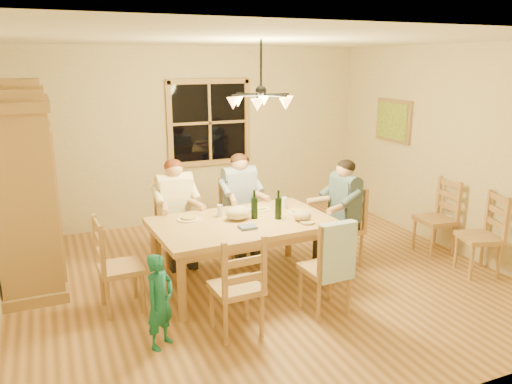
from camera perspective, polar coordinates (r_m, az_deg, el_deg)
name	(u,v)px	position (r m, az deg, el deg)	size (l,w,h in m)	color
floor	(260,278)	(5.96, 0.51, -9.83)	(5.50, 5.50, 0.00)	brown
ceiling	(261,39)	(5.43, 0.58, 17.06)	(5.50, 5.00, 0.02)	white
wall_back	(197,136)	(7.86, -6.79, 6.39)	(5.50, 0.02, 2.70)	beige
wall_right	(452,149)	(7.08, 21.48, 4.55)	(0.02, 5.00, 2.70)	beige
window	(209,123)	(7.86, -5.35, 7.90)	(1.30, 0.06, 1.30)	black
painting	(393,121)	(7.92, 15.40, 7.85)	(0.06, 0.78, 0.64)	olive
chandelier	(261,100)	(5.44, 0.57, 10.49)	(0.77, 0.68, 0.71)	black
armoire	(27,194)	(6.07, -24.71, -0.21)	(0.66, 1.40, 2.30)	olive
dining_table	(243,229)	(5.59, -1.54, -4.25)	(2.02, 1.30, 0.76)	tan
chair_far_left	(177,240)	(6.37, -9.04, -5.45)	(0.46, 0.44, 0.99)	#A47D48
chair_far_right	(240,230)	(6.65, -1.84, -4.37)	(0.46, 0.44, 0.99)	#A47D48
chair_near_left	(236,302)	(4.77, -2.26, -12.48)	(0.46, 0.44, 0.99)	#A47D48
chair_near_right	(325,282)	(5.19, 7.84, -10.20)	(0.46, 0.44, 0.99)	#A47D48
chair_end_left	(122,282)	(5.34, -15.11, -9.86)	(0.44, 0.46, 0.99)	#A47D48
chair_end_right	(342,241)	(6.36, 9.77, -5.50)	(0.44, 0.46, 0.99)	#A47D48
adult_woman	(175,199)	(6.20, -9.24, -0.78)	(0.41, 0.44, 0.87)	#F5EEBD
adult_plaid_man	(240,191)	(6.49, -1.88, 0.12)	(0.41, 0.44, 0.87)	#355493
adult_slate_man	(344,199)	(6.20, 9.98, -0.83)	(0.44, 0.41, 0.87)	#43596C
towel	(337,252)	(4.90, 9.24, -6.79)	(0.38, 0.10, 0.58)	#ADCFEA
wine_bottle_a	(254,204)	(5.59, -0.19, -1.42)	(0.08, 0.08, 0.33)	black
wine_bottle_b	(278,205)	(5.58, 2.57, -1.45)	(0.08, 0.08, 0.33)	black
plate_woman	(189,219)	(5.63, -7.69, -3.08)	(0.26, 0.26, 0.02)	white
plate_plaid	(259,209)	(5.96, 0.35, -1.95)	(0.26, 0.26, 0.02)	white
plate_slate	(299,212)	(5.86, 4.91, -2.30)	(0.26, 0.26, 0.02)	white
wine_glass_a	(220,211)	(5.69, -4.15, -2.16)	(0.06, 0.06, 0.14)	silver
wine_glass_b	(284,203)	(6.00, 3.27, -1.25)	(0.06, 0.06, 0.14)	silver
cap	(302,216)	(5.57, 5.30, -2.72)	(0.20, 0.20, 0.11)	tan
napkin	(248,227)	(5.30, -0.96, -4.03)	(0.18, 0.14, 0.03)	#54669B
cloth_bundle	(238,213)	(5.57, -2.07, -2.41)	(0.28, 0.22, 0.15)	#BAB287
child	(160,301)	(4.57, -10.92, -12.15)	(0.32, 0.21, 0.87)	#186E5F
chair_spare_front	(478,249)	(6.55, 24.01, -6.02)	(0.53, 0.54, 0.99)	#A47D48
chair_spare_back	(434,231)	(7.03, 19.66, -4.18)	(0.45, 0.46, 0.99)	#A47D48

